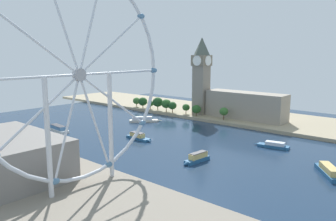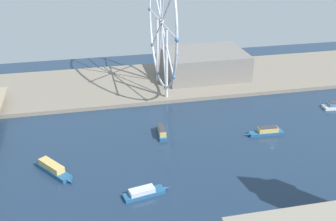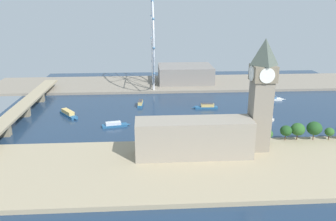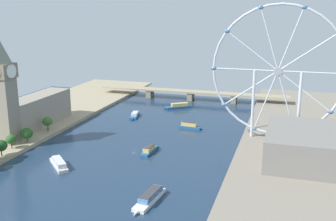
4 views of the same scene
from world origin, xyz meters
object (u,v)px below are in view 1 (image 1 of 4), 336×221
(tour_boat_0, at_px, (58,128))
(tour_boat_1, at_px, (197,158))
(clock_tower, at_px, (201,75))
(tour_boat_3, at_px, (143,120))
(tour_boat_2, at_px, (328,171))
(parliament_block, at_px, (245,105))
(ferris_wheel, at_px, (79,76))
(tour_boat_4, at_px, (138,137))
(tour_boat_5, at_px, (273,145))

(tour_boat_0, distance_m, tour_boat_1, 144.20)
(clock_tower, distance_m, tour_boat_1, 159.15)
(tour_boat_3, bearing_deg, tour_boat_2, -55.87)
(tour_boat_0, xyz_separation_m, tour_boat_3, (-77.40, 29.69, 0.06))
(parliament_block, xyz_separation_m, ferris_wheel, (207.81, 23.28, 41.37))
(parliament_block, height_order, tour_boat_0, parliament_block)
(tour_boat_3, relative_size, tour_boat_4, 0.95)
(tour_boat_1, relative_size, tour_boat_5, 0.88)
(ferris_wheel, bearing_deg, tour_boat_1, 168.11)
(parliament_block, relative_size, ferris_wheel, 0.76)
(tour_boat_3, bearing_deg, tour_boat_1, -74.96)
(ferris_wheel, relative_size, tour_boat_3, 4.08)
(tour_boat_5, bearing_deg, tour_boat_0, 13.14)
(tour_boat_5, bearing_deg, tour_boat_1, 58.95)
(tour_boat_4, relative_size, tour_boat_5, 1.05)
(tour_boat_4, height_order, tour_boat_5, tour_boat_4)
(tour_boat_5, bearing_deg, parliament_block, -60.27)
(tour_boat_3, distance_m, tour_boat_5, 136.59)
(tour_boat_0, xyz_separation_m, tour_boat_1, (-12.56, 143.66, 0.36))
(ferris_wheel, xyz_separation_m, tour_boat_4, (-88.42, -53.24, -55.48))
(ferris_wheel, relative_size, tour_boat_2, 3.73)
(tour_boat_2, xyz_separation_m, tour_boat_3, (-34.19, -183.72, -0.12))
(parliament_block, distance_m, tour_boat_2, 150.38)
(parliament_block, relative_size, tour_boat_0, 2.30)
(parliament_block, xyz_separation_m, tour_boat_1, (133.70, 38.89, -13.70))
(clock_tower, bearing_deg, tour_boat_3, -23.32)
(tour_boat_2, height_order, tour_boat_5, tour_boat_2)
(tour_boat_1, xyz_separation_m, tour_boat_3, (-64.84, -113.96, -0.29))
(tour_boat_3, bearing_deg, ferris_wheel, -100.03)
(tour_boat_0, distance_m, tour_boat_3, 82.90)
(tour_boat_0, height_order, tour_boat_3, tour_boat_3)
(clock_tower, distance_m, tour_boat_3, 79.02)
(tour_boat_0, bearing_deg, clock_tower, -106.54)
(tour_boat_0, relative_size, tour_boat_4, 1.29)
(ferris_wheel, distance_m, tour_boat_4, 117.18)
(tour_boat_3, bearing_deg, tour_boat_0, -156.31)
(tour_boat_2, height_order, tour_boat_3, tour_boat_2)
(ferris_wheel, bearing_deg, tour_boat_2, 140.83)
(tour_boat_2, xyz_separation_m, tour_boat_4, (16.33, -138.60, -0.24))
(parliament_block, height_order, tour_boat_3, parliament_block)
(parliament_block, bearing_deg, tour_boat_0, -35.61)
(clock_tower, xyz_separation_m, tour_boat_1, (125.80, 87.69, -42.57))
(tour_boat_3, bearing_deg, tour_boat_5, -46.03)
(clock_tower, relative_size, tour_boat_5, 3.10)
(tour_boat_1, bearing_deg, parliament_block, -159.20)
(clock_tower, xyz_separation_m, tour_boat_5, (62.64, 110.30, -43.35))
(clock_tower, bearing_deg, tour_boat_0, -22.02)
(clock_tower, relative_size, tour_boat_0, 2.28)
(tour_boat_0, height_order, tour_boat_1, tour_boat_1)
(tour_boat_2, distance_m, tour_boat_5, 57.27)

